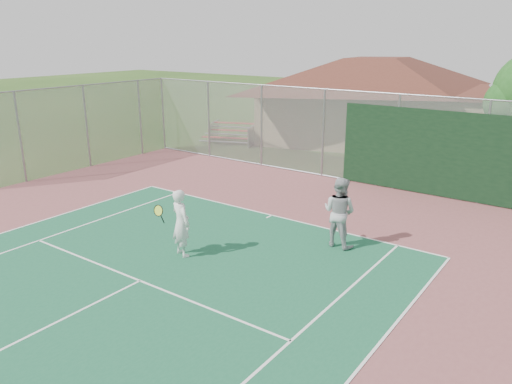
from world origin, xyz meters
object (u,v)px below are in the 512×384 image
bleachers (232,132)px  player_grey_back (339,213)px  clubhouse (375,91)px  player_white_front (181,223)px

bleachers → player_grey_back: 14.39m
bleachers → player_grey_back: bearing=-62.5°
player_grey_back → clubhouse: bearing=-66.1°
bleachers → player_white_front: bearing=-79.1°
clubhouse → player_white_front: bearing=-98.4°
clubhouse → player_white_front: clubhouse is taller
bleachers → clubhouse: bearing=17.1°
player_white_front → player_grey_back: bearing=-119.6°
clubhouse → bleachers: 7.94m
clubhouse → player_grey_back: (5.07, -14.15, -1.70)m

